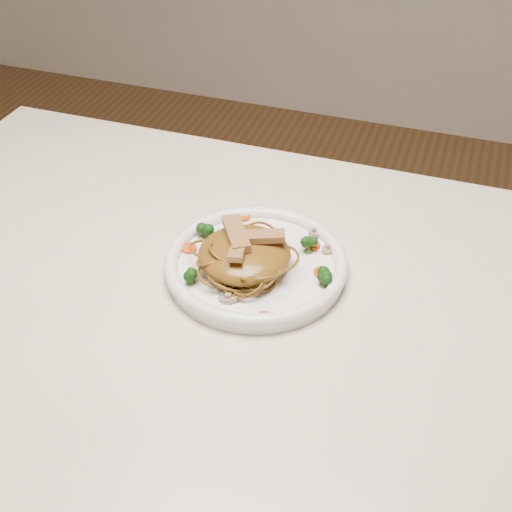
% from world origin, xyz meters
% --- Properties ---
extents(table, '(1.20, 0.80, 0.75)m').
position_xyz_m(table, '(0.00, 0.00, 0.65)').
color(table, '#EDE3C9').
rests_on(table, ground).
extents(plate, '(0.31, 0.31, 0.02)m').
position_xyz_m(plate, '(0.02, 0.06, 0.76)').
color(plate, white).
rests_on(plate, table).
extents(noodle_mound, '(0.14, 0.14, 0.04)m').
position_xyz_m(noodle_mound, '(0.01, 0.05, 0.79)').
color(noodle_mound, brown).
rests_on(noodle_mound, plate).
extents(chicken_a, '(0.07, 0.04, 0.01)m').
position_xyz_m(chicken_a, '(0.03, 0.06, 0.81)').
color(chicken_a, '#9D7D4A').
rests_on(chicken_a, noodle_mound).
extents(chicken_b, '(0.06, 0.08, 0.01)m').
position_xyz_m(chicken_b, '(-0.01, 0.06, 0.81)').
color(chicken_b, '#9D7D4A').
rests_on(chicken_b, noodle_mound).
extents(chicken_c, '(0.03, 0.06, 0.01)m').
position_xyz_m(chicken_c, '(0.01, 0.03, 0.81)').
color(chicken_c, '#9D7D4A').
rests_on(chicken_c, noodle_mound).
extents(broccoli_0, '(0.03, 0.03, 0.03)m').
position_xyz_m(broccoli_0, '(0.09, 0.11, 0.78)').
color(broccoli_0, '#123F0D').
rests_on(broccoli_0, plate).
extents(broccoli_1, '(0.03, 0.03, 0.03)m').
position_xyz_m(broccoli_1, '(-0.07, 0.10, 0.78)').
color(broccoli_1, '#123F0D').
rests_on(broccoli_1, plate).
extents(broccoli_2, '(0.03, 0.03, 0.03)m').
position_xyz_m(broccoli_2, '(-0.05, -0.01, 0.78)').
color(broccoli_2, '#123F0D').
rests_on(broccoli_2, plate).
extents(broccoli_3, '(0.03, 0.03, 0.03)m').
position_xyz_m(broccoli_3, '(0.13, 0.05, 0.78)').
color(broccoli_3, '#123F0D').
rests_on(broccoli_3, plate).
extents(carrot_0, '(0.02, 0.02, 0.00)m').
position_xyz_m(carrot_0, '(0.09, 0.12, 0.77)').
color(carrot_0, red).
rests_on(carrot_0, plate).
extents(carrot_1, '(0.02, 0.02, 0.00)m').
position_xyz_m(carrot_1, '(-0.08, 0.06, 0.77)').
color(carrot_1, red).
rests_on(carrot_1, plate).
extents(carrot_2, '(0.03, 0.03, 0.00)m').
position_xyz_m(carrot_2, '(0.12, 0.07, 0.77)').
color(carrot_2, red).
rests_on(carrot_2, plate).
extents(carrot_3, '(0.02, 0.02, 0.00)m').
position_xyz_m(carrot_3, '(-0.03, 0.16, 0.77)').
color(carrot_3, red).
rests_on(carrot_3, plate).
extents(carrot_4, '(0.02, 0.02, 0.00)m').
position_xyz_m(carrot_4, '(0.07, -0.04, 0.77)').
color(carrot_4, red).
rests_on(carrot_4, plate).
extents(mushroom_0, '(0.03, 0.03, 0.01)m').
position_xyz_m(mushroom_0, '(0.01, -0.02, 0.77)').
color(mushroom_0, tan).
rests_on(mushroom_0, plate).
extents(mushroom_1, '(0.03, 0.03, 0.01)m').
position_xyz_m(mushroom_1, '(0.11, 0.12, 0.77)').
color(mushroom_1, tan).
rests_on(mushroom_1, plate).
extents(mushroom_2, '(0.03, 0.03, 0.01)m').
position_xyz_m(mushroom_2, '(-0.08, 0.10, 0.77)').
color(mushroom_2, tan).
rests_on(mushroom_2, plate).
extents(mushroom_3, '(0.03, 0.03, 0.01)m').
position_xyz_m(mushroom_3, '(0.08, 0.15, 0.77)').
color(mushroom_3, tan).
rests_on(mushroom_3, plate).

